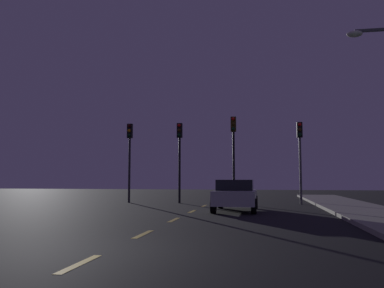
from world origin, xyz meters
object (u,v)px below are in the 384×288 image
at_px(car_stopped_ahead, 236,195).
at_px(traffic_signal_center_left, 180,147).
at_px(traffic_signal_far_left, 130,147).
at_px(traffic_signal_center_right, 234,143).
at_px(traffic_signal_far_right, 300,146).

bearing_deg(car_stopped_ahead, traffic_signal_center_left, 124.75).
distance_m(traffic_signal_far_left, car_stopped_ahead, 9.23).
bearing_deg(traffic_signal_center_right, traffic_signal_far_right, -0.01).
bearing_deg(traffic_signal_far_right, traffic_signal_center_left, 180.00).
relative_size(traffic_signal_far_left, car_stopped_ahead, 1.21).
relative_size(traffic_signal_center_left, traffic_signal_center_right, 0.94).
height_order(traffic_signal_far_left, traffic_signal_far_right, traffic_signal_far_left).
distance_m(traffic_signal_far_right, car_stopped_ahead, 6.92).
bearing_deg(traffic_signal_center_right, car_stopped_ahead, -85.24).
height_order(traffic_signal_far_right, car_stopped_ahead, traffic_signal_far_right).
bearing_deg(traffic_signal_far_left, traffic_signal_far_right, -0.00).
height_order(traffic_signal_far_left, car_stopped_ahead, traffic_signal_far_left).
xyz_separation_m(traffic_signal_far_left, traffic_signal_center_left, (3.20, -0.00, -0.02)).
bearing_deg(traffic_signal_far_left, traffic_signal_center_left, -0.00).
relative_size(traffic_signal_far_left, traffic_signal_center_right, 0.95).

